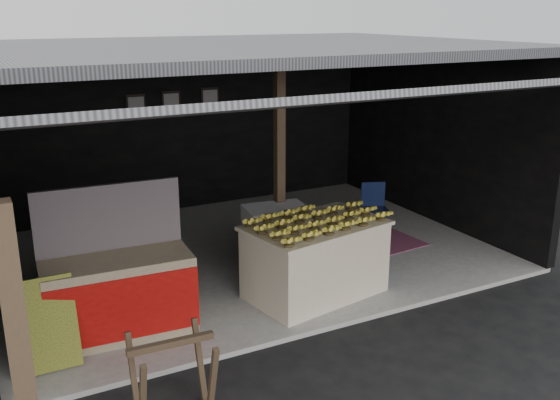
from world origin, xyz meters
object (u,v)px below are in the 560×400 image
banana_table (315,259)px  sawhorse (172,369)px  neighbor_stall (119,292)px  water_barrel (362,259)px  plastic_chair (374,204)px  white_crate (276,238)px

banana_table → sawhorse: (-2.29, -1.44, -0.05)m
banana_table → neighbor_stall: (-2.37, 0.15, 0.02)m
sawhorse → water_barrel: sawhorse is taller
sawhorse → plastic_chair: (4.25, 2.95, 0.06)m
plastic_chair → white_crate: bearing=-142.9°
water_barrel → plastic_chair: bearing=49.3°
neighbor_stall → water_barrel: 3.20m
white_crate → plastic_chair: 2.13m
water_barrel → plastic_chair: size_ratio=0.60×
white_crate → sawhorse: white_crate is taller
sawhorse → plastic_chair: bearing=37.2°
banana_table → sawhorse: 2.71m
neighbor_stall → white_crate: bearing=21.7°
banana_table → plastic_chair: bearing=27.4°
white_crate → plastic_chair: (2.04, 0.60, 0.02)m
banana_table → plastic_chair: (1.96, 1.51, 0.01)m
water_barrel → sawhorse: bearing=-152.4°
plastic_chair → banana_table: bearing=-121.7°
sawhorse → plastic_chair: 5.18m
white_crate → neighbor_stall: size_ratio=0.56×
plastic_chair → water_barrel: bearing=-110.0°
white_crate → sawhorse: size_ratio=1.18×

